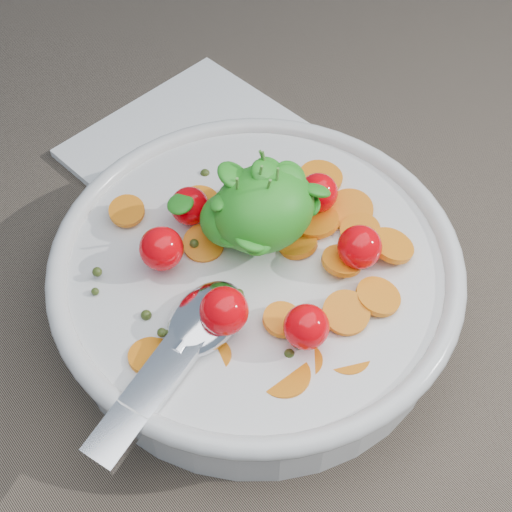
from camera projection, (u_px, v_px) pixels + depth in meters
ground at (262, 310)px, 0.52m from camera, size 6.00×6.00×0.00m
bowl at (256, 276)px, 0.50m from camera, size 0.30×0.28×0.12m
napkin at (192, 147)px, 0.62m from camera, size 0.20×0.18×0.01m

